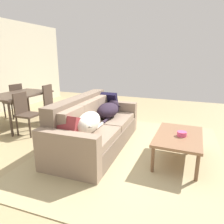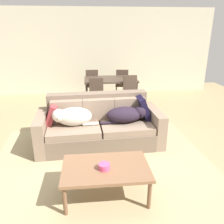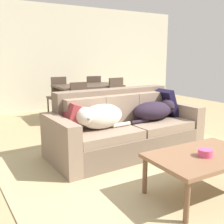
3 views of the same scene
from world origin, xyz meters
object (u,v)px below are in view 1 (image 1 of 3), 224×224
object	(u,v)px
dining_chair_near_right	(52,102)
dining_chair_far_right	(15,99)
bowl_on_coffee_table	(182,134)
coffee_table	(179,138)
dining_chair_near_left	(25,112)
throw_pillow_by_right_arm	(107,103)
dog_on_right_cushion	(109,110)
throw_pillow_by_left_arm	(66,129)
dog_on_left_cushion	(88,123)
couch	(94,128)
dining_table	(19,96)

from	to	relation	value
dining_chair_near_right	dining_chair_far_right	distance (m)	1.19
bowl_on_coffee_table	dining_chair_far_right	bearing A→B (deg)	78.93
coffee_table	dining_chair_near_left	distance (m)	3.13
coffee_table	dining_chair_near_right	world-z (taller)	dining_chair_near_right
bowl_on_coffee_table	dining_chair_near_left	world-z (taller)	dining_chair_near_left
bowl_on_coffee_table	dining_chair_near_left	distance (m)	3.17
throw_pillow_by_right_arm	dog_on_right_cushion	bearing A→B (deg)	-152.81
throw_pillow_by_left_arm	dining_chair_near_left	size ratio (longest dim) A/B	0.42
dog_on_left_cushion	coffee_table	world-z (taller)	dog_on_left_cushion
throw_pillow_by_left_arm	dog_on_left_cushion	bearing A→B (deg)	-24.59
dining_chair_far_right	throw_pillow_by_left_arm	bearing A→B (deg)	66.21
dining_chair_far_right	dog_on_left_cushion	bearing A→B (deg)	73.05
dog_on_left_cushion	dining_chair_near_right	size ratio (longest dim) A/B	0.84
coffee_table	bowl_on_coffee_table	size ratio (longest dim) A/B	7.61
couch	dining_chair_far_right	size ratio (longest dim) A/B	2.48
dog_on_left_cushion	dining_chair_near_left	world-z (taller)	dining_chair_near_left
throw_pillow_by_left_arm	dining_chair_far_right	size ratio (longest dim) A/B	0.41
throw_pillow_by_left_arm	bowl_on_coffee_table	distance (m)	1.75
coffee_table	dining_chair_near_right	bearing A→B (deg)	74.13
coffee_table	dining_chair_near_left	bearing A→B (deg)	89.80
bowl_on_coffee_table	dining_chair_near_right	bearing A→B (deg)	73.96
coffee_table	dining_chair_near_right	distance (m)	3.25
throw_pillow_by_right_arm	bowl_on_coffee_table	xyz separation A→B (m)	(-0.86, -1.63, -0.18)
couch	dog_on_left_cushion	distance (m)	0.59
dining_table	dining_chair_far_right	size ratio (longest dim) A/B	1.53
dog_on_left_cushion	throw_pillow_by_right_arm	size ratio (longest dim) A/B	1.76
throw_pillow_by_left_arm	dining_table	world-z (taller)	throw_pillow_by_left_arm
dog_on_right_cushion	dining_chair_near_left	world-z (taller)	dining_chair_near_left
dog_on_left_cushion	dog_on_right_cushion	world-z (taller)	dog_on_left_cushion
dog_on_left_cushion	couch	bearing A→B (deg)	14.86
throw_pillow_by_right_arm	bowl_on_coffee_table	size ratio (longest dim) A/B	3.16
dog_on_left_cushion	dining_chair_far_right	xyz separation A→B (m)	(1.33, 2.99, -0.11)
throw_pillow_by_right_arm	dining_chair_near_right	xyz separation A→B (m)	(0.05, 1.54, -0.14)
dining_table	dog_on_right_cushion	bearing A→B (deg)	-88.01
dog_on_left_cushion	dining_chair_near_left	size ratio (longest dim) A/B	0.90
throw_pillow_by_right_arm	dining_chair_far_right	distance (m)	2.74
dog_on_right_cushion	throw_pillow_by_left_arm	world-z (taller)	throw_pillow_by_left_arm
couch	throw_pillow_by_left_arm	distance (m)	0.89
dining_chair_near_left	dining_chair_near_right	bearing A→B (deg)	-1.43
dog_on_right_cushion	throw_pillow_by_left_arm	xyz separation A→B (m)	(-1.35, 0.09, 0.02)
dining_chair_near_right	dog_on_left_cushion	bearing A→B (deg)	-133.53
couch	coffee_table	xyz separation A→B (m)	(0.01, -1.49, 0.05)
throw_pillow_by_left_arm	throw_pillow_by_right_arm	bearing A→B (deg)	3.03
coffee_table	couch	bearing A→B (deg)	90.19
bowl_on_coffee_table	dining_table	bearing A→B (deg)	83.28
dog_on_right_cushion	dining_table	distance (m)	2.29
throw_pillow_by_right_arm	dining_chair_near_right	distance (m)	1.55
bowl_on_coffee_table	couch	bearing A→B (deg)	89.35
dining_chair_near_right	dining_chair_far_right	world-z (taller)	dining_chair_near_right
bowl_on_coffee_table	dining_chair_near_left	xyz separation A→B (m)	(0.03, 3.17, 0.02)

